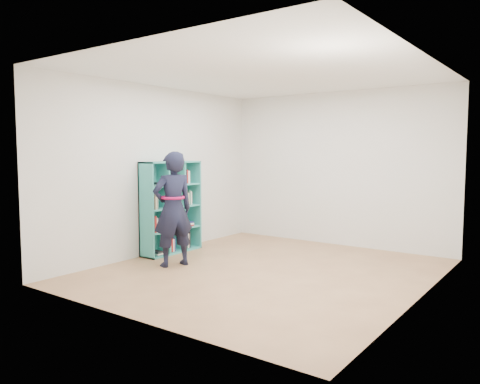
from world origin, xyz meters
The scene contains 9 objects.
floor centered at (0.00, 0.00, 0.00)m, with size 4.50×4.50×0.00m, color #8E6240.
ceiling centered at (0.00, 0.00, 2.60)m, with size 4.50×4.50×0.00m, color white.
wall_left centered at (-2.00, 0.00, 1.30)m, with size 0.02×4.50×2.60m, color silver.
wall_right centered at (2.00, 0.00, 1.30)m, with size 0.02×4.50×2.60m, color silver.
wall_back centered at (0.00, 2.25, 1.30)m, with size 4.00×0.02×2.60m, color silver.
wall_front centered at (0.00, -2.25, 1.30)m, with size 4.00×0.02×2.60m, color silver.
bookshelf centered at (-1.86, 0.12, 0.70)m, with size 0.32×1.08×1.44m.
person centered at (-1.20, -0.50, 0.80)m, with size 0.57×0.68×1.60m.
smartphone centered at (-1.31, -0.38, 0.90)m, with size 0.05×0.10×0.13m.
Camera 1 is at (3.33, -5.16, 1.60)m, focal length 35.00 mm.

